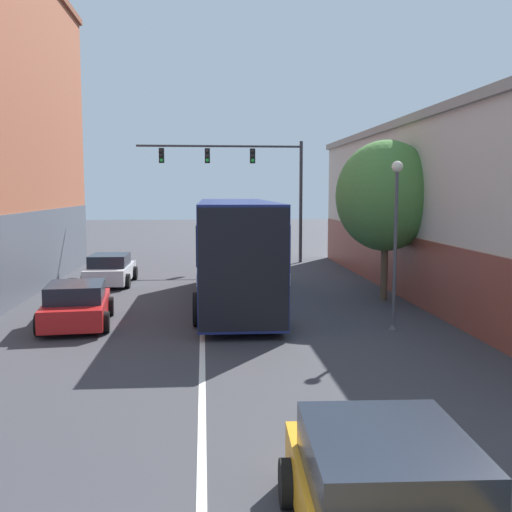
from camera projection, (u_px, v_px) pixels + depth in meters
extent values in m
cube|color=silver|center=(202.00, 307.00, 20.59)|extent=(0.14, 45.24, 0.01)
cube|color=#4C515B|center=(28.00, 254.00, 22.59)|extent=(0.24, 21.43, 3.20)
cube|color=beige|center=(503.00, 208.00, 22.70)|extent=(7.84, 26.75, 6.69)
cube|color=brown|center=(403.00, 266.00, 22.60)|extent=(0.24, 26.21, 2.34)
cube|color=gray|center=(507.00, 122.00, 22.36)|extent=(8.15, 27.01, 0.30)
cube|color=navy|center=(235.00, 250.00, 21.03)|extent=(2.58, 11.00, 3.41)
cube|color=black|center=(235.00, 232.00, 20.96)|extent=(2.63, 10.79, 1.09)
cube|color=beige|center=(235.00, 257.00, 21.06)|extent=(2.62, 10.89, 0.34)
cube|color=black|center=(244.00, 270.00, 15.61)|extent=(2.39, 0.09, 3.27)
cylinder|color=black|center=(202.00, 276.00, 24.47)|extent=(0.31, 1.00, 1.00)
cylinder|color=black|center=(262.00, 276.00, 24.65)|extent=(0.31, 1.00, 1.00)
cylinder|color=black|center=(198.00, 309.00, 17.72)|extent=(0.31, 1.00, 1.00)
cylinder|color=black|center=(282.00, 308.00, 17.91)|extent=(0.31, 1.00, 1.00)
cube|color=black|center=(387.00, 459.00, 6.51)|extent=(1.82, 2.19, 0.55)
cylinder|color=black|center=(288.00, 483.00, 7.57)|extent=(0.25, 0.62, 0.62)
cylinder|color=black|center=(440.00, 480.00, 7.65)|extent=(0.25, 0.62, 0.62)
cube|color=red|center=(77.00, 309.00, 17.84)|extent=(2.09, 4.00, 0.62)
cube|color=black|center=(76.00, 292.00, 17.59)|extent=(1.77, 2.15, 0.50)
cylinder|color=black|center=(52.00, 308.00, 18.86)|extent=(0.28, 0.63, 0.61)
cylinder|color=black|center=(110.00, 306.00, 19.19)|extent=(0.28, 0.63, 0.61)
cylinder|color=black|center=(39.00, 325.00, 16.53)|extent=(0.28, 0.63, 0.61)
cylinder|color=black|center=(105.00, 322.00, 16.85)|extent=(0.28, 0.63, 0.61)
cube|color=silver|center=(111.00, 273.00, 25.69)|extent=(1.70, 3.98, 0.64)
cube|color=black|center=(110.00, 260.00, 25.43)|extent=(1.55, 2.08, 0.49)
cylinder|color=black|center=(96.00, 273.00, 26.86)|extent=(0.23, 0.61, 0.61)
cylinder|color=black|center=(135.00, 273.00, 26.99)|extent=(0.23, 0.61, 0.61)
cylinder|color=black|center=(84.00, 281.00, 24.43)|extent=(0.23, 0.61, 0.61)
cylinder|color=black|center=(127.00, 281.00, 24.56)|extent=(0.23, 0.61, 0.61)
cylinder|color=#333338|center=(301.00, 202.00, 33.20)|extent=(0.18, 0.18, 6.70)
cylinder|color=#333338|center=(220.00, 146.00, 32.48)|extent=(8.96, 0.12, 0.12)
cube|color=black|center=(253.00, 156.00, 32.69)|extent=(0.28, 0.24, 0.80)
sphere|color=black|center=(253.00, 151.00, 32.51)|extent=(0.18, 0.18, 0.18)
sphere|color=black|center=(253.00, 156.00, 32.54)|extent=(0.18, 0.18, 0.18)
sphere|color=green|center=(253.00, 160.00, 32.57)|extent=(0.18, 0.18, 0.18)
cube|color=black|center=(207.00, 156.00, 32.47)|extent=(0.28, 0.24, 0.80)
sphere|color=black|center=(207.00, 151.00, 32.30)|extent=(0.18, 0.18, 0.18)
sphere|color=black|center=(207.00, 156.00, 32.32)|extent=(0.18, 0.18, 0.18)
sphere|color=green|center=(207.00, 160.00, 32.35)|extent=(0.18, 0.18, 0.18)
cube|color=black|center=(162.00, 156.00, 32.26)|extent=(0.28, 0.24, 0.80)
sphere|color=black|center=(161.00, 151.00, 32.08)|extent=(0.18, 0.18, 0.18)
sphere|color=black|center=(161.00, 155.00, 32.11)|extent=(0.18, 0.18, 0.18)
sphere|color=green|center=(161.00, 160.00, 32.13)|extent=(0.18, 0.18, 0.18)
cone|color=#47474C|center=(393.00, 326.00, 17.28)|extent=(0.26, 0.26, 0.20)
cylinder|color=#47474C|center=(395.00, 251.00, 17.05)|extent=(0.10, 0.10, 4.55)
sphere|color=#EFE5CC|center=(397.00, 167.00, 16.79)|extent=(0.32, 0.32, 0.32)
cylinder|color=brown|center=(384.00, 269.00, 21.84)|extent=(0.26, 0.26, 2.27)
ellipsoid|color=#4C843D|center=(386.00, 196.00, 21.55)|extent=(3.63, 3.26, 3.99)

